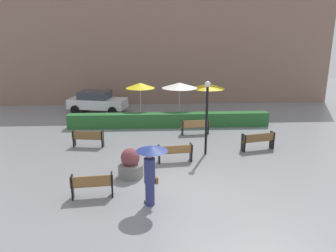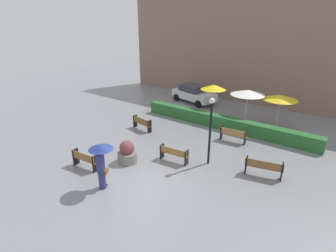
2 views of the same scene
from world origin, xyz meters
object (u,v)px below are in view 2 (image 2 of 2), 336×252
Objects in this scene: lamp_post at (211,124)px; parked_car at (194,93)px; bench_far_right at (264,167)px; patio_umbrella_white at (248,92)px; bench_mid_center at (174,153)px; patio_umbrella_yellow_far at (280,97)px; patio_umbrella_yellow at (214,87)px; planter_pot at (127,153)px; pedestrian_with_umbrella at (101,160)px; bench_back_row at (233,134)px; bench_near_left at (85,159)px; bench_far_left at (142,123)px.

lamp_post is 11.51m from parked_car.
bench_far_right is 12.93m from parked_car.
patio_umbrella_white is (-0.69, 6.80, 0.12)m from lamp_post.
patio_umbrella_yellow_far is at bearing 71.04° from bench_mid_center.
lamp_post reaches higher than patio_umbrella_yellow_far.
patio_umbrella_white is at bearing -160.02° from patio_umbrella_yellow_far.
patio_umbrella_yellow is 4.51m from parked_car.
planter_pot is 4.63m from lamp_post.
pedestrian_with_umbrella is 0.91× the size of patio_umbrella_yellow_far.
bench_mid_center is 11.44m from parked_car.
bench_back_row is 1.35× the size of planter_pot.
bench_mid_center is 4.60m from bench_near_left.
patio_umbrella_yellow_far reaches higher than bench_far_left.
bench_mid_center is at bearing 73.68° from pedestrian_with_umbrella.
bench_back_row is 0.78× the size of pedestrian_with_umbrella.
patio_umbrella_yellow reaches higher than bench_back_row.
bench_mid_center is 8.05m from patio_umbrella_yellow.
patio_umbrella_yellow is (-1.76, 7.63, 1.88)m from bench_mid_center.
bench_back_row is 0.46× the size of lamp_post.
parked_car is (-5.08, 10.25, 0.32)m from bench_mid_center.
bench_near_left is 1.26× the size of planter_pot.
bench_back_row is at bearing 72.03° from pedestrian_with_umbrella.
bench_mid_center is 0.64× the size of patio_umbrella_yellow.
patio_umbrella_yellow is 4.77m from patio_umbrella_yellow_far.
bench_near_left is 5.69m from bench_far_left.
planter_pot is 0.52× the size of patio_umbrella_yellow_far.
patio_umbrella_yellow is 1.09× the size of patio_umbrella_yellow_far.
planter_pot reaches higher than bench_back_row.
bench_back_row is 0.65× the size of patio_umbrella_yellow.
bench_far_left is 1.35× the size of planter_pot.
bench_far_right is at bearing 17.75° from bench_mid_center.
lamp_post is 6.83m from patio_umbrella_white.
bench_near_left is at bearing 164.15° from pedestrian_with_umbrella.
lamp_post reaches higher than bench_back_row.
patio_umbrella_yellow reaches higher than bench_near_left.
lamp_post reaches higher than patio_umbrella_white.
bench_back_row is at bearing 57.69° from bench_near_left.
patio_umbrella_yellow reaches higher than pedestrian_with_umbrella.
pedestrian_with_umbrella is at bearing -74.35° from parked_car.
patio_umbrella_yellow_far reaches higher than bench_mid_center.
planter_pot reaches higher than bench_mid_center.
bench_mid_center is at bearing -27.97° from bench_far_left.
lamp_post reaches higher than patio_umbrella_yellow.
bench_back_row is 3.69m from lamp_post.
patio_umbrella_white is at bearing -22.69° from parked_car.
bench_far_left is 7.77m from patio_umbrella_white.
bench_mid_center is 2.53m from lamp_post.
planter_pot is (1.28, 1.76, 0.00)m from bench_near_left.
bench_back_row is 4.02m from patio_umbrella_white.
bench_mid_center is 8.03m from patio_umbrella_white.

